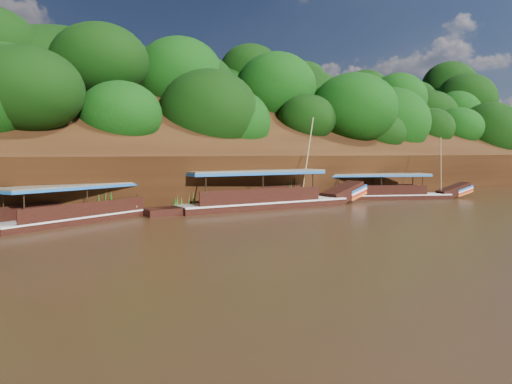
# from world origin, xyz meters

# --- Properties ---
(ground) EXTENTS (160.00, 160.00, 0.00)m
(ground) POSITION_xyz_m (0.00, 0.00, 0.00)
(ground) COLOR black
(ground) RESTS_ON ground
(riverbank) EXTENTS (120.00, 30.06, 19.40)m
(riverbank) POSITION_xyz_m (-0.01, 22.73, 1.89)
(riverbank) COLOR black
(riverbank) RESTS_ON ground
(boat_0) EXTENTS (12.78, 7.97, 5.70)m
(boat_0) POSITION_xyz_m (12.49, 7.16, 0.50)
(boat_0) COLOR black
(boat_0) RESTS_ON ground
(boat_1) EXTENTS (15.99, 3.81, 7.05)m
(boat_1) POSITION_xyz_m (-0.04, 8.02, 0.62)
(boat_1) COLOR black
(boat_1) RESTS_ON ground
(boat_2) EXTENTS (13.60, 6.54, 5.92)m
(boat_2) POSITION_xyz_m (-12.54, 9.21, 0.49)
(boat_2) COLOR black
(boat_2) RESTS_ON ground
(reeds) EXTENTS (49.80, 2.58, 2.10)m
(reeds) POSITION_xyz_m (-3.24, 9.54, 0.91)
(reeds) COLOR #2F731C
(reeds) RESTS_ON ground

